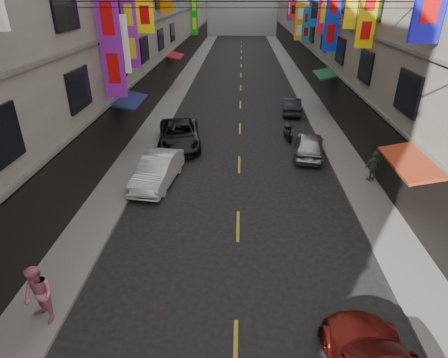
# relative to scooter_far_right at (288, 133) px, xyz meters

# --- Properties ---
(sidewalk_left) EXTENTS (2.00, 90.00, 0.12)m
(sidewalk_left) POSITION_rel_scooter_far_right_xyz_m (-9.07, 13.95, -0.38)
(sidewalk_left) COLOR slate
(sidewalk_left) RESTS_ON ground
(sidewalk_right) EXTENTS (2.00, 90.00, 0.12)m
(sidewalk_right) POSITION_rel_scooter_far_right_xyz_m (2.93, 13.95, -0.38)
(sidewalk_right) COLOR slate
(sidewalk_right) RESTS_ON ground
(street_awnings) EXTENTS (13.99, 35.20, 0.41)m
(street_awnings) POSITION_rel_scooter_far_right_xyz_m (-4.33, -2.05, 2.56)
(street_awnings) COLOR #154E24
(street_awnings) RESTS_ON ground
(lane_markings) EXTENTS (0.12, 80.20, 0.01)m
(lane_markings) POSITION_rel_scooter_far_right_xyz_m (-3.07, 10.95, -0.44)
(lane_markings) COLOR gold
(lane_markings) RESTS_ON ground
(scooter_far_right) EXTENTS (0.54, 1.80, 1.14)m
(scooter_far_right) POSITION_rel_scooter_far_right_xyz_m (0.00, 0.00, 0.00)
(scooter_far_right) COLOR black
(scooter_far_right) RESTS_ON ground
(car_left_mid) EXTENTS (2.08, 4.50, 1.43)m
(car_left_mid) POSITION_rel_scooter_far_right_xyz_m (-7.07, -6.48, 0.27)
(car_left_mid) COLOR white
(car_left_mid) RESTS_ON ground
(car_left_far) EXTENTS (3.25, 5.57, 1.46)m
(car_left_far) POSITION_rel_scooter_far_right_xyz_m (-6.76, -1.46, 0.29)
(car_left_far) COLOR black
(car_left_far) RESTS_ON ground
(car_right_mid) EXTENTS (2.26, 4.23, 1.37)m
(car_right_mid) POSITION_rel_scooter_far_right_xyz_m (0.93, -2.63, 0.24)
(car_right_mid) COLOR #B0B0B5
(car_right_mid) RESTS_ON ground
(car_right_far) EXTENTS (1.70, 3.80, 1.21)m
(car_right_far) POSITION_rel_scooter_far_right_xyz_m (0.93, 5.65, 0.16)
(car_right_far) COLOR #212228
(car_right_far) RESTS_ON ground
(pedestrian_lfar) EXTENTS (1.10, 1.00, 1.87)m
(pedestrian_lfar) POSITION_rel_scooter_far_right_xyz_m (-8.57, -15.29, 0.61)
(pedestrian_lfar) COLOR pink
(pedestrian_lfar) RESTS_ON sidewalk_left
(pedestrian_rfar) EXTENTS (1.02, 0.76, 1.55)m
(pedestrian_rfar) POSITION_rel_scooter_far_right_xyz_m (3.53, -5.88, 0.45)
(pedestrian_rfar) COLOR slate
(pedestrian_rfar) RESTS_ON sidewalk_right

